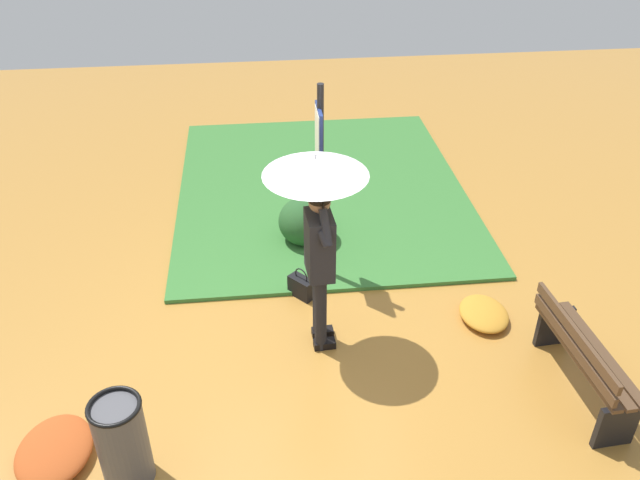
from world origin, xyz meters
TOP-DOWN VIEW (x-y plane):
  - ground_plane at (0.00, 0.00)m, footprint 18.00×18.00m
  - grass_verge at (3.10, -0.53)m, footprint 4.80×4.00m
  - person_with_umbrella at (-0.00, -0.15)m, footprint 0.96×0.96m
  - info_sign_post at (1.09, -0.29)m, footprint 0.44×0.07m
  - handbag at (0.68, -0.04)m, footprint 0.32×0.30m
  - park_bench at (-1.01, -2.46)m, footprint 1.40×0.46m
  - trash_bin at (-1.53, 1.54)m, footprint 0.42×0.42m
  - shrub_cluster at (1.82, -0.21)m, footprint 0.73×0.67m
  - leaf_pile_near_person at (-1.28, 2.19)m, footprint 0.78×0.62m
  - leaf_pile_by_bench at (0.08, -1.94)m, footprint 0.64×0.51m

SIDE VIEW (x-z plane):
  - ground_plane at x=0.00m, z-range 0.00..0.00m
  - grass_verge at x=3.10m, z-range 0.00..0.05m
  - leaf_pile_by_bench at x=0.08m, z-range 0.00..0.14m
  - leaf_pile_near_person at x=-1.28m, z-range 0.00..0.17m
  - handbag at x=0.68m, z-range -0.06..0.31m
  - shrub_cluster at x=1.82m, z-range -0.02..0.58m
  - park_bench at x=-1.01m, z-range 0.03..0.78m
  - trash_bin at x=-1.53m, z-range 0.00..0.84m
  - info_sign_post at x=1.09m, z-range 0.29..2.59m
  - person_with_umbrella at x=0.00m, z-range 0.53..2.57m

